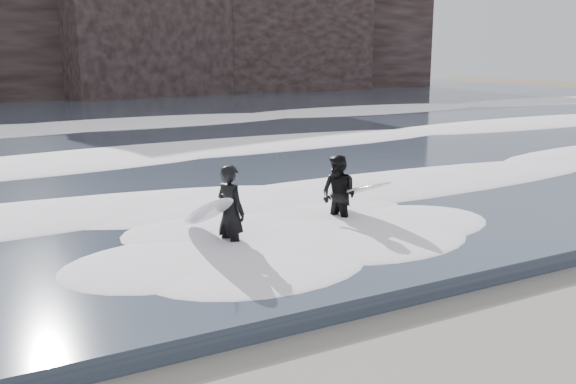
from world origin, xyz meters
name	(u,v)px	position (x,y,z in m)	size (l,w,h in m)	color
sea	(45,122)	(0.00, 29.00, 0.15)	(90.00, 52.00, 0.30)	#2D3747
foam_near	(197,200)	(0.00, 9.00, 0.40)	(60.00, 3.20, 0.20)	white
foam_mid	(113,153)	(0.00, 16.00, 0.42)	(60.00, 4.00, 0.24)	white
foam_far	(60,124)	(0.00, 25.00, 0.45)	(60.00, 4.80, 0.30)	white
surfer_left	(224,212)	(-0.59, 6.22, 0.82)	(1.07, 2.12, 1.63)	black
surfer_right	(341,195)	(1.98, 6.52, 0.78)	(1.12, 1.97, 1.55)	black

